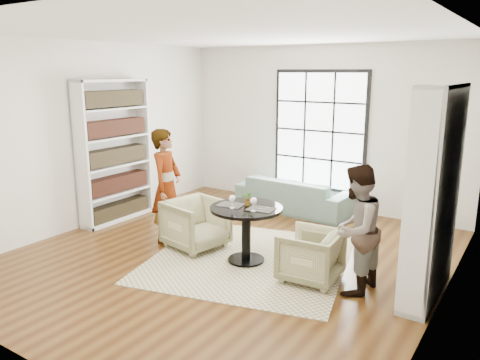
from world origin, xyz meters
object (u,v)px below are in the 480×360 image
Objects in this scene: sofa at (294,194)px; armchair_right at (310,256)px; pedestal_table at (246,222)px; wine_glass_right at (253,201)px; wine_glass_left at (232,199)px; person_right at (356,230)px; flower_centerpiece at (248,198)px; armchair_left at (196,224)px; person_left at (166,186)px.

sofa is 2.96m from armchair_right.
wine_glass_right is (0.18, -0.12, 0.35)m from pedestal_table.
wine_glass_right reaches higher than wine_glass_left.
person_right reaches higher than wine_glass_left.
sofa is 2.77m from wine_glass_right.
sofa is 1.40× the size of person_right.
pedestal_table is 5.38× the size of wine_glass_left.
person_right is at bearing -4.85° from flower_centerpiece.
wine_glass_left is 0.96× the size of wine_glass_right.
wine_glass_right is at bearing 6.42° from wine_glass_left.
wine_glass_left is 0.25m from flower_centerpiece.
wine_glass_left reaches higher than armchair_right.
wine_glass_right is at bearing -81.77° from person_right.
flower_centerpiece is at bearing 64.93° from wine_glass_left.
wine_glass_right is at bearing -44.27° from flower_centerpiece.
flower_centerpiece is at bearing 135.73° from wine_glass_right.
armchair_left is 4.23× the size of wine_glass_right.
armchair_left is 0.52× the size of person_right.
wine_glass_left is (-0.12, -0.15, 0.34)m from pedestal_table.
armchair_left is (-0.35, -2.45, 0.05)m from sofa.
person_left is 9.14× the size of wine_glass_right.
person_right is at bearing -108.08° from person_left.
person_right is 7.83× the size of flower_centerpiece.
flower_centerpiece reaches higher than armchair_right.
sofa is 2.67m from person_left.
person_right reaches higher than flower_centerpiece.
pedestal_table is at bearing -78.52° from flower_centerpiece.
wine_glass_right is (1.63, -0.16, 0.05)m from person_left.
person_left is at bearing 72.64° from sofa.
pedestal_table is 2.56m from sofa.
person_left is at bearing 178.37° from pedestal_table.
person_right is at bearing 3.43° from wine_glass_left.
person_right is at bearing 131.86° from sofa.
wine_glass_right is (-0.79, -0.06, 0.59)m from armchair_right.
armchair_left is 4.39× the size of wine_glass_left.
armchair_right is at bearing -7.53° from flower_centerpiece.
wine_glass_right is (0.31, 0.03, 0.01)m from wine_glass_left.
wine_glass_left reaches higher than sofa.
person_right is (2.41, -0.10, 0.40)m from armchair_left.
person_left is 1.43m from flower_centerpiece.
pedestal_table reaches higher than armchair_right.
person_left is at bearing 101.74° from armchair_left.
armchair_right is 1.14m from flower_centerpiece.
wine_glass_right is (0.72, -2.61, 0.60)m from sofa.
sofa is at bearing 3.53° from armchair_left.
armchair_left is (-0.89, 0.04, -0.20)m from pedestal_table.
flower_centerpiece reaches higher than wine_glass_left.
flower_centerpiece is at bearing -104.84° from person_left.
sofa is 11.79× the size of wine_glass_left.
person_right is 8.43× the size of wine_glass_left.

